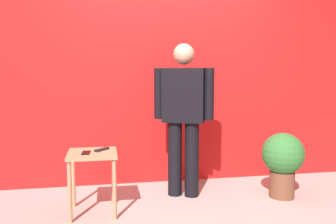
{
  "coord_description": "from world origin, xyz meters",
  "views": [
    {
      "loc": [
        -0.85,
        -2.95,
        1.29
      ],
      "look_at": [
        -0.21,
        0.55,
        0.91
      ],
      "focal_mm": 37.44,
      "sensor_mm": 36.0,
      "label": 1
    }
  ],
  "objects": [
    {
      "name": "side_table",
      "position": [
        -0.96,
        0.3,
        0.47
      ],
      "size": [
        0.45,
        0.45,
        0.58
      ],
      "color": "tan",
      "rests_on": "ground_plane"
    },
    {
      "name": "tv_remote",
      "position": [
        -0.88,
        0.35,
        0.59
      ],
      "size": [
        0.14,
        0.16,
        0.02
      ],
      "primitive_type": "cube",
      "rotation": [
        0.0,
        0.0,
        -0.7
      ],
      "color": "black",
      "rests_on": "side_table"
    },
    {
      "name": "back_wall_red",
      "position": [
        0.0,
        1.2,
        1.54
      ],
      "size": [
        6.04,
        0.12,
        3.09
      ],
      "primitive_type": "cube",
      "color": "red",
      "rests_on": "ground_plane"
    },
    {
      "name": "standing_person",
      "position": [
        -0.03,
        0.62,
        0.9
      ],
      "size": [
        0.63,
        0.36,
        1.61
      ],
      "color": "black",
      "rests_on": "ground_plane"
    },
    {
      "name": "ground_plane",
      "position": [
        0.0,
        0.0,
        0.0
      ],
      "size": [
        12.0,
        12.0,
        0.0
      ],
      "primitive_type": "plane",
      "color": "#9E9991"
    },
    {
      "name": "potted_plant",
      "position": [
        0.99,
        0.37,
        0.41
      ],
      "size": [
        0.44,
        0.44,
        0.69
      ],
      "color": "brown",
      "rests_on": "ground_plane"
    },
    {
      "name": "cell_phone",
      "position": [
        -1.02,
        0.26,
        0.59
      ],
      "size": [
        0.08,
        0.15,
        0.01
      ],
      "primitive_type": "cube",
      "rotation": [
        0.0,
        0.0,
        -0.05
      ],
      "color": "black",
      "rests_on": "side_table"
    }
  ]
}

